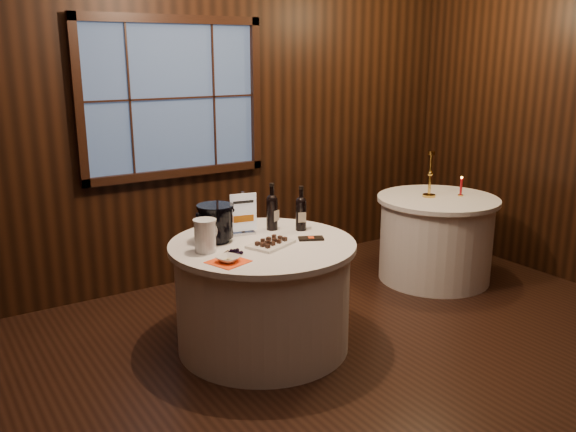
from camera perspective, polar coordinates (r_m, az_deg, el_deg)
ground at (r=3.74m, az=5.92°, el=-17.79°), size 6.00×6.00×0.00m
back_wall at (r=5.32m, az=-10.75°, el=9.65°), size 6.00×0.10×3.00m
main_table at (r=4.29m, az=-2.35°, el=-7.35°), size 1.28×1.28×0.77m
side_table at (r=5.70m, az=13.64°, el=-2.02°), size 1.08×1.08×0.77m
sign_stand at (r=4.32m, az=-4.19°, el=-0.36°), size 0.19×0.12×0.31m
port_bottle_left at (r=4.41m, az=-1.51°, el=0.60°), size 0.08×0.10×0.35m
port_bottle_right at (r=4.40m, az=1.22°, el=0.46°), size 0.08×0.09×0.33m
ice_bucket at (r=4.17m, az=-6.78°, el=-0.58°), size 0.25×0.25×0.26m
chocolate_plate at (r=4.08m, az=-1.62°, el=-2.54°), size 0.36×0.31×0.04m
chocolate_box at (r=4.22m, az=2.16°, el=-2.11°), size 0.19×0.15×0.01m
grape_bunch at (r=3.91m, az=-5.06°, el=-3.36°), size 0.16×0.09×0.04m
glass_pitcher at (r=3.97m, az=-7.74°, el=-1.80°), size 0.20×0.15×0.22m
orange_napkin at (r=3.79m, az=-5.61°, el=-4.28°), size 0.27×0.27×0.00m
cracker_bowl at (r=3.78m, az=-5.62°, el=-4.01°), size 0.18×0.18×0.03m
brass_candlestick at (r=5.58m, az=13.13°, el=3.25°), size 0.12×0.12×0.41m
red_candle at (r=5.70m, az=15.88°, el=2.52°), size 0.05×0.05×0.18m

